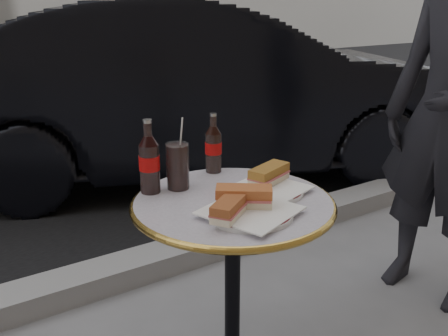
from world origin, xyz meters
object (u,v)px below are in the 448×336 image
plate_left (250,213)px  cola_glass (178,166)px  bistro_table (232,303)px  parked_car (203,90)px  cola_bottle_left (149,156)px  plate_right (268,191)px  cola_bottle_right (213,143)px

plate_left → cola_glass: 0.31m
bistro_table → parked_car: size_ratio=0.18×
bistro_table → cola_glass: (-0.09, 0.18, 0.44)m
plate_left → parked_car: (1.15, 2.18, -0.08)m
cola_bottle_left → plate_right: bearing=-33.9°
cola_glass → cola_bottle_right: bearing=22.8°
plate_right → cola_glass: size_ratio=1.48×
parked_car → cola_bottle_left: bearing=167.0°
plate_right → parked_car: 2.30m
bistro_table → cola_bottle_left: 0.55m
cola_bottle_left → parked_car: (1.31, 1.87, -0.19)m
bistro_table → cola_glass: size_ratio=4.88×
plate_left → cola_bottle_right: (0.11, 0.37, 0.10)m
bistro_table → cola_bottle_right: (0.09, 0.25, 0.47)m
cola_bottle_right → cola_glass: size_ratio=1.40×
cola_bottle_right → parked_car: size_ratio=0.05×
plate_left → cola_bottle_left: bearing=116.3°
plate_left → parked_car: size_ratio=0.06×
parked_car → bistro_table: bearing=173.4°
plate_left → parked_car: bearing=62.2°
cola_bottle_right → plate_left: bearing=-106.8°
bistro_table → cola_bottle_left: (-0.18, 0.20, 0.48)m
cola_bottle_left → cola_bottle_right: size_ratio=1.12×
bistro_table → plate_right: bearing=-5.1°
plate_right → cola_glass: (-0.22, 0.19, 0.07)m
cola_bottle_left → bistro_table: bearing=-47.2°
plate_right → parked_car: bearing=64.3°
bistro_table → plate_left: (-0.02, -0.12, 0.37)m
cola_bottle_right → parked_car: parked_car is taller
cola_bottle_left → cola_glass: cola_bottle_left is taller
plate_left → plate_right: bearing=36.0°
cola_bottle_left → parked_car: 2.29m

